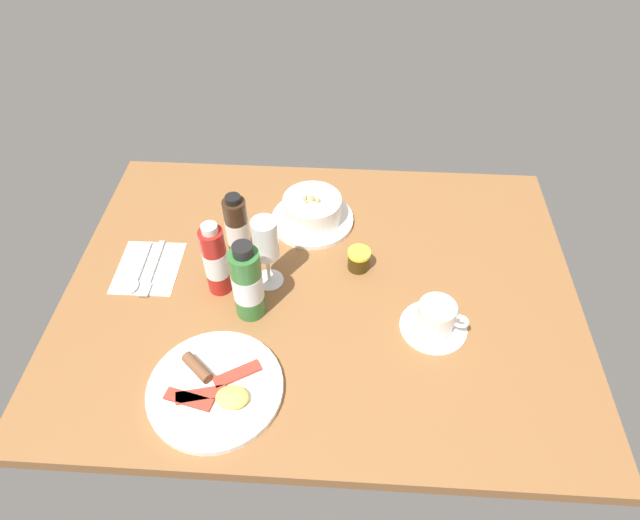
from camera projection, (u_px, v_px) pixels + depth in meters
ground_plane at (321, 290)px, 119.01cm from camera, size 110.00×84.00×3.00cm
porridge_bowl at (312, 211)px, 129.62cm from camera, size 19.86×19.86×7.86cm
cutlery_setting at (147, 269)px, 121.06cm from camera, size 13.87×16.73×0.90cm
coffee_cup at (436, 319)px, 107.98cm from camera, size 13.63×13.63×6.85cm
wine_glass at (266, 242)px, 110.54cm from camera, size 6.29×6.29×17.28cm
jam_jar at (359, 259)px, 119.94cm from camera, size 5.10×5.10×4.90cm
sauce_bottle_red at (216, 261)px, 111.45cm from camera, size 5.12×5.12×18.24cm
sauce_bottle_green at (247, 283)px, 106.90cm from camera, size 6.18×6.18×19.08cm
sauce_bottle_brown at (237, 230)px, 118.22cm from camera, size 5.08×5.08×17.53cm
breakfast_plate at (216, 389)px, 99.56cm from camera, size 25.06×25.06×3.70cm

